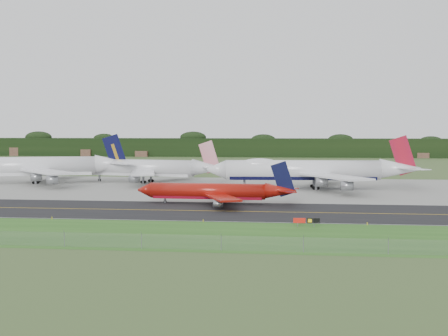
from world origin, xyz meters
TOP-DOWN VIEW (x-y plane):
  - ground at (0.00, 0.00)m, footprint 600.00×600.00m
  - grass_verge at (0.00, -35.00)m, footprint 400.00×30.00m
  - taxiway at (0.00, -4.00)m, footprint 400.00×32.00m
  - apron at (0.00, 51.00)m, footprint 400.00×78.00m
  - taxiway_centreline at (0.00, -4.00)m, footprint 400.00×0.40m
  - taxiway_edge_line at (0.00, -19.50)m, footprint 400.00×0.25m
  - perimeter_fence at (0.00, -48.00)m, footprint 320.00×0.10m
  - horizon_treeline at (0.00, 273.76)m, footprint 700.00×25.00m
  - jet_ba_747 at (20.45, 50.53)m, footprint 64.25×53.06m
  - jet_red_737 at (-2.44, 9.21)m, footprint 38.64×31.54m
  - jet_navy_gold at (-69.71, 58.99)m, footprint 61.70×52.25m
  - jet_star_tail at (-33.67, 65.23)m, footprint 54.23×44.75m
  - taxiway_sign at (18.64, -23.99)m, footprint 4.81×0.50m
  - edge_marker_left at (-31.35, -20.50)m, footprint 0.16×0.16m
  - edge_marker_center at (-1.01, -20.50)m, footprint 0.16×0.16m
  - edge_marker_right at (29.93, -20.50)m, footprint 0.16×0.16m

SIDE VIEW (x-z plane):
  - ground at x=0.00m, z-range 0.00..0.00m
  - grass_verge at x=0.00m, z-range 0.00..0.01m
  - apron at x=0.00m, z-range 0.00..0.01m
  - taxiway at x=0.00m, z-range 0.00..0.02m
  - taxiway_centreline at x=0.00m, z-range 0.03..0.03m
  - taxiway_edge_line at x=0.00m, z-range 0.03..0.03m
  - edge_marker_left at x=-31.35m, z-range 0.00..0.50m
  - edge_marker_center at x=-1.01m, z-range 0.00..0.50m
  - edge_marker_right at x=29.93m, z-range 0.00..0.50m
  - perimeter_fence at x=0.00m, z-range -158.90..161.10m
  - taxiway_sign at x=18.64m, z-range 0.33..1.93m
  - jet_red_737 at x=-2.44m, z-range -2.33..8.11m
  - jet_star_tail at x=-33.67m, z-range -2.39..11.96m
  - jet_navy_gold at x=-69.71m, z-range -2.81..13.57m
  - horizon_treeline at x=0.00m, z-range -0.53..11.47m
  - jet_ba_747 at x=20.45m, z-range -2.58..13.57m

